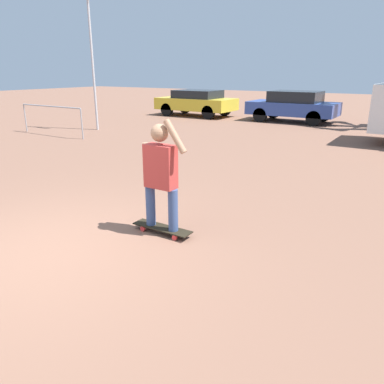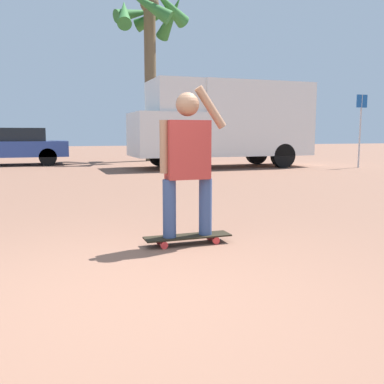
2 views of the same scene
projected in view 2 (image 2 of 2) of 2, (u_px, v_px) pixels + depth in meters
ground_plane at (125, 303)px, 3.01m from camera, size 80.00×80.00×0.00m
skateboard at (188, 237)px, 4.60m from camera, size 0.94×0.23×0.10m
person_skateboarder at (187, 155)px, 4.48m from camera, size 0.73×0.25×1.59m
camper_van at (224, 121)px, 15.17m from camera, size 6.34×2.25×2.97m
parked_car_blue at (14, 145)px, 16.28m from camera, size 3.99×1.94×1.40m
palm_tree_near_van at (151, 29)px, 18.28m from camera, size 3.19×3.47×7.16m
street_sign at (361, 121)px, 14.90m from camera, size 0.44×0.06×2.53m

